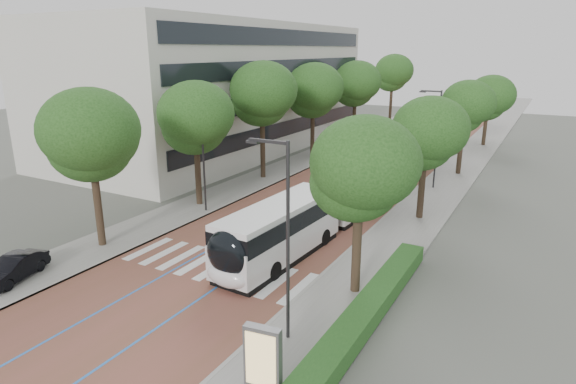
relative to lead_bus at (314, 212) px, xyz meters
The scene contains 21 objects.
ground 8.10m from the lead_bus, 110.93° to the right, with size 160.00×160.00×0.00m, color #51544C.
road 32.76m from the lead_bus, 94.97° to the left, with size 11.00×140.00×0.02m, color brown.
sidewalk_left 34.23m from the lead_bus, 107.59° to the left, with size 4.00×140.00×0.12m, color gray.
sidewalk_right 32.96m from the lead_bus, 81.85° to the left, with size 4.00×140.00×0.12m, color gray.
kerb_left 33.70m from the lead_bus, 104.51° to the left, with size 0.20×140.00×0.14m, color gray.
kerb_right 32.75m from the lead_bus, 85.15° to the left, with size 0.20×140.00×0.14m, color gray.
zebra_crossing 7.11m from the lead_bus, 112.34° to the right, with size 10.55×3.60×0.01m.
lane_line_left 32.93m from the lead_bus, 97.74° to the left, with size 0.12×126.00×0.01m, color blue.
lane_line_right 32.66m from the lead_bus, 92.17° to the left, with size 0.12×126.00×0.01m, color blue.
office_building 30.83m from the lead_bus, 137.29° to the left, with size 18.11×40.00×14.00m.
hedge 9.77m from the lead_bus, 49.76° to the right, with size 1.20×14.00×0.80m, color #194618.
streetlight_near 11.52m from the lead_bus, 70.00° to the right, with size 1.82×0.20×8.00m.
streetlight_far 15.41m from the lead_bus, 75.45° to the left, with size 1.82×0.20×8.00m.
lamp_post_left 9.29m from the lead_bus, behind, with size 0.14×0.14×8.00m, color #2B2A2D.
trees_left 22.04m from the lead_bus, 118.86° to the left, with size 5.98×60.58×10.01m.
trees_right 17.59m from the lead_bus, 73.47° to the left, with size 5.50×47.21×8.09m.
lead_bus is the anchor object (origin of this frame).
bus_queued_0 16.29m from the lead_bus, 90.00° to the left, with size 3.05×12.49×3.20m.
bus_queued_1 28.20m from the lead_bus, 90.75° to the left, with size 2.59×12.41×3.20m.
ad_panel 14.66m from the lead_bus, 70.38° to the right, with size 1.29×0.56×2.61m.
parked_car 16.48m from the lead_bus, 129.45° to the right, with size 1.31×3.76×1.24m, color black.
Camera 1 is at (15.03, -17.75, 11.24)m, focal length 30.00 mm.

